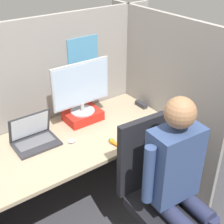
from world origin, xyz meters
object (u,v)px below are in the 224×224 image
at_px(monitor, 81,87).
at_px(person, 179,177).
at_px(laptop, 34,138).
at_px(paper_box, 83,116).
at_px(stapler, 141,104).
at_px(office_chair, 158,189).
at_px(carrot_toy, 115,144).

height_order(monitor, person, person).
bearing_deg(monitor, laptop, -170.15).
relative_size(paper_box, monitor, 0.58).
bearing_deg(person, laptop, 119.39).
xyz_separation_m(paper_box, laptop, (-0.49, -0.08, 0.01)).
bearing_deg(stapler, monitor, 168.19).
height_order(laptop, office_chair, office_chair).
bearing_deg(stapler, paper_box, 168.46).
bearing_deg(office_chair, person, -86.03).
bearing_deg(paper_box, carrot_toy, -90.27).
relative_size(paper_box, office_chair, 0.29).
height_order(monitor, office_chair, monitor).
height_order(paper_box, person, person).
height_order(paper_box, stapler, paper_box).
bearing_deg(laptop, stapler, -1.86).
xyz_separation_m(laptop, person, (0.56, -1.00, 0.02)).
distance_m(monitor, carrot_toy, 0.57).
relative_size(monitor, carrot_toy, 4.11).
xyz_separation_m(paper_box, stapler, (0.58, -0.12, -0.02)).
relative_size(paper_box, carrot_toy, 2.40).
bearing_deg(laptop, monitor, 9.85).
distance_m(laptop, carrot_toy, 0.63).
distance_m(laptop, office_chair, 1.02).
relative_size(carrot_toy, office_chair, 0.12).
distance_m(stapler, person, 1.09).
relative_size(laptop, stapler, 2.58).
xyz_separation_m(office_chair, person, (0.01, -0.16, 0.22)).
bearing_deg(person, carrot_toy, 96.64).
xyz_separation_m(paper_box, monitor, (0.00, 0.00, 0.28)).
bearing_deg(paper_box, laptop, -170.46).
relative_size(laptop, office_chair, 0.31).
distance_m(stapler, carrot_toy, 0.68).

